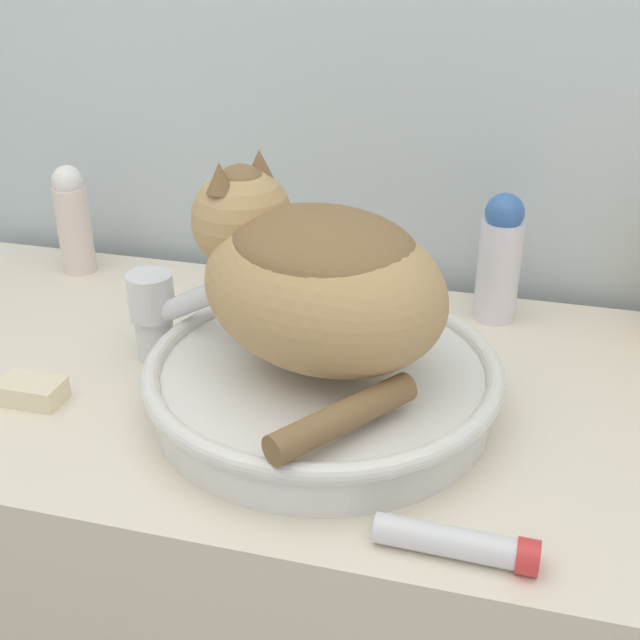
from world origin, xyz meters
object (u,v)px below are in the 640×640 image
(deodorant_stick, at_px, (73,220))
(soap_bar, at_px, (32,391))
(faucet, at_px, (162,310))
(lotion_bottle_white, at_px, (500,258))
(cream_tube, at_px, (458,543))
(cat, at_px, (313,274))

(deodorant_stick, relative_size, soap_bar, 2.33)
(faucet, distance_m, lotion_bottle_white, 0.42)
(deodorant_stick, distance_m, cream_tube, 0.74)
(cat, xyz_separation_m, cream_tube, (0.17, -0.19, -0.14))
(cat, distance_m, cream_tube, 0.29)
(cat, distance_m, soap_bar, 0.33)
(faucet, xyz_separation_m, deodorant_stick, (-0.23, 0.20, 0.01))
(lotion_bottle_white, height_order, soap_bar, lotion_bottle_white)
(faucet, height_order, soap_bar, faucet)
(soap_bar, bearing_deg, faucet, 49.72)
(deodorant_stick, xyz_separation_m, cream_tube, (0.59, -0.44, -0.06))
(lotion_bottle_white, bearing_deg, faucet, -150.50)
(faucet, distance_m, soap_bar, 0.16)
(deodorant_stick, relative_size, cream_tube, 1.17)
(cream_tube, bearing_deg, faucet, 147.13)
(faucet, relative_size, cream_tube, 1.13)
(cat, relative_size, lotion_bottle_white, 1.99)
(cat, height_order, cream_tube, cat)
(lotion_bottle_white, xyz_separation_m, deodorant_stick, (-0.59, 0.00, -0.00))
(cat, xyz_separation_m, soap_bar, (-0.29, -0.07, -0.14))
(cat, bearing_deg, cream_tube, 155.41)
(lotion_bottle_white, xyz_separation_m, cream_tube, (0.00, -0.44, -0.07))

